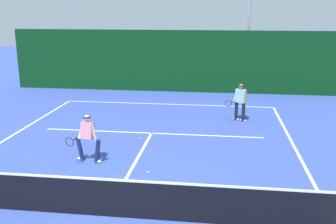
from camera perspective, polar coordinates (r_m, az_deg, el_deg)
The scene contains 11 objects.
ground_plane at distance 9.57m, azimuth -9.21°, elevation -14.84°, with size 80.00×80.00×0.00m, color #374EAC.
court_line_baseline_far at distance 19.89m, azimuth -0.01°, elevation 1.16°, with size 10.55×0.10×0.01m, color white.
court_line_service at distance 15.27m, azimuth -2.42°, elevation -3.11°, with size 8.60×0.10×0.01m, color white.
court_line_centre at distance 12.36m, azimuth -4.97°, elevation -7.61°, with size 0.10×6.40×0.01m, color white.
tennis_net at distance 9.34m, azimuth -9.34°, elevation -12.19°, with size 11.55×0.09×1.07m.
player_near at distance 12.48m, azimuth -11.72°, elevation -3.52°, with size 1.01×0.82×1.55m.
player_far at distance 17.02m, azimuth 10.53°, elevation 1.65°, with size 0.95×0.81×1.63m.
tennis_ball at distance 14.62m, azimuth -4.16°, elevation -3.85°, with size 0.07×0.07×0.07m, color #D1E033.
tennis_ball_extra at distance 11.65m, azimuth -2.94°, elevation -8.84°, with size 0.07×0.07×0.07m, color #D1E033.
back_fence_windscreen at distance 22.70m, azimuth 1.07°, elevation 7.44°, with size 19.38×0.12×3.57m, color #0A3614.
light_pole at distance 23.32m, azimuth 11.72°, elevation 13.21°, with size 0.55×0.44×6.69m.
Camera 1 is at (2.55, -7.93, 4.71)m, focal length 41.56 mm.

